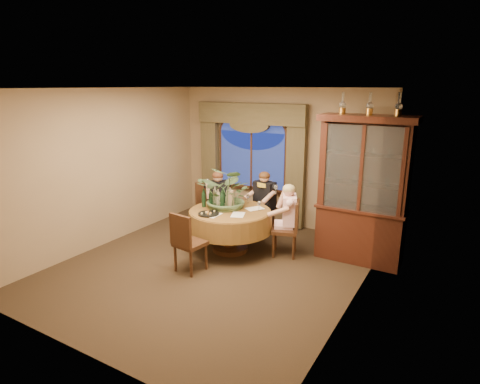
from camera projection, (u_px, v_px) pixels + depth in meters
The scene contains 37 objects.
floor at pixel (211, 267), 6.49m from camera, with size 5.00×5.00×0.00m, color black.
wall_back at pixel (279, 158), 8.21m from camera, with size 4.50×4.50×0.00m, color #856D4D.
wall_right at pixel (358, 204), 5.02m from camera, with size 5.00×5.00×0.00m, color #856D4D.
ceiling at pixel (208, 88), 5.76m from camera, with size 5.00×5.00×0.00m, color white.
window at pixel (252, 160), 8.47m from camera, with size 1.62×0.10×1.32m, color navy, non-canonical shape.
arched_transom at pixel (252, 123), 8.26m from camera, with size 1.60×0.06×0.44m, color navy, non-canonical shape.
drapery_left at pixel (210, 162), 8.96m from camera, with size 0.38×0.14×2.32m, color #423A22.
drapery_right at pixel (296, 172), 7.95m from camera, with size 0.38×0.14×2.32m, color #423A22.
swag_valance at pixel (250, 114), 8.15m from camera, with size 2.45×0.16×0.42m, color #423A22, non-canonical shape.
dining_table at pixel (230, 230), 7.03m from camera, with size 1.50×1.50×0.75m, color brown.
china_cabinet at pixel (363, 191), 6.44m from camera, with size 1.48×0.58×2.40m, color #34130B.
oil_lamp_left at pixel (343, 103), 6.29m from camera, with size 0.11×0.11×0.34m, color #A5722D, non-canonical shape.
oil_lamp_center at pixel (370, 104), 6.08m from camera, with size 0.11×0.11×0.34m, color #A5722D, non-canonical shape.
oil_lamp_right at pixel (399, 104), 5.88m from camera, with size 0.11×0.11×0.34m, color #A5722D, non-canonical shape.
chair_right at pixel (285, 228), 6.83m from camera, with size 0.42×0.42×0.96m, color black.
chair_back_right at pixel (261, 211), 7.77m from camera, with size 0.42×0.42×0.96m, color black.
chair_back at pixel (209, 208), 7.98m from camera, with size 0.42×0.42×0.96m, color black.
chair_front_left at pixel (190, 242), 6.24m from camera, with size 0.42×0.42×0.96m, color black.
person_pink at pixel (289, 219), 6.88m from camera, with size 0.44×0.41×1.24m, color #F4C5CF, non-canonical shape.
person_back at pixel (218, 202), 7.84m from camera, with size 0.45×0.41×1.25m, color black, non-canonical shape.
person_scarf at pixel (265, 203), 7.73m from camera, with size 0.45×0.42×1.27m, color black, non-canonical shape.
stoneware_vase at pixel (230, 199), 7.05m from camera, with size 0.16×0.16×0.31m, color #8F765A, non-canonical shape.
centerpiece_plant at pixel (228, 172), 6.91m from camera, with size 1.02×1.13×0.88m, color #445E39.
olive_bowl at pixel (231, 210), 6.86m from camera, with size 0.15×0.15×0.05m, color #4E5428.
cheese_platter at pixel (209, 214), 6.69m from camera, with size 0.35×0.35×0.02m, color black.
wine_bottle_0 at pixel (215, 196), 7.23m from camera, with size 0.07×0.07×0.33m, color tan.
wine_bottle_1 at pixel (204, 198), 7.08m from camera, with size 0.07×0.07×0.33m, color black.
wine_bottle_2 at pixel (211, 198), 7.07m from camera, with size 0.07×0.07×0.33m, color black.
wine_bottle_3 at pixel (218, 198), 7.04m from camera, with size 0.07×0.07×0.33m, color tan.
wine_bottle_4 at pixel (223, 196), 7.22m from camera, with size 0.07×0.07×0.33m, color black.
wine_bottle_5 at pixel (222, 200), 6.92m from camera, with size 0.07×0.07×0.33m, color black.
tasting_paper_0 at pixel (238, 215), 6.67m from camera, with size 0.21×0.30×0.00m, color white.
tasting_paper_1 at pixel (255, 209), 7.00m from camera, with size 0.21×0.30×0.00m, color white.
tasting_paper_2 at pixel (213, 215), 6.66m from camera, with size 0.21×0.30×0.00m, color white.
wine_glass_person_pink at pixel (259, 206), 6.87m from camera, with size 0.07×0.07×0.18m, color silver, non-canonical shape.
wine_glass_person_back at pixel (223, 197), 7.38m from camera, with size 0.07×0.07×0.18m, color silver, non-canonical shape.
wine_glass_person_scarf at pixel (248, 199), 7.29m from camera, with size 0.07×0.07×0.18m, color silver, non-canonical shape.
Camera 1 is at (3.41, -4.90, 2.85)m, focal length 30.00 mm.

